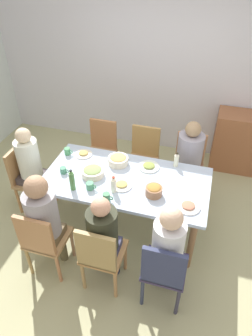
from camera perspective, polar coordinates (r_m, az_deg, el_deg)
ground_plane at (r=3.94m, az=0.00°, el=-10.59°), size 6.38×6.38×0.00m
wall_back at (r=4.82m, az=6.99°, el=17.61°), size 5.56×0.12×2.60m
dining_table at (r=3.46m, az=0.00°, el=-3.09°), size 1.83×0.94×0.77m
chair_0 at (r=3.24m, az=-15.15°, el=-12.69°), size 0.40×0.40×0.90m
person_0 at (r=3.12m, az=-15.08°, el=-8.66°), size 0.31×0.31×1.25m
chair_1 at (r=4.36m, az=-4.54°, el=3.75°), size 0.40×0.40×0.90m
chair_2 at (r=2.95m, az=7.06°, el=-18.29°), size 0.40×0.40×0.90m
person_2 at (r=2.84m, az=7.75°, el=-14.45°), size 0.30×0.30×1.21m
chair_3 at (r=3.04m, az=-4.73°, el=-15.64°), size 0.40×0.40×0.90m
person_3 at (r=2.95m, az=-4.27°, el=-12.25°), size 0.30×0.30×1.15m
chair_4 at (r=4.05m, az=-17.89°, el=-1.33°), size 0.40×0.40×0.90m
person_4 at (r=3.89m, az=-17.28°, el=0.64°), size 0.30×0.30×1.20m
chair_5 at (r=4.21m, az=3.29°, el=2.43°), size 0.40×0.40×0.90m
chair_6 at (r=4.15m, az=11.50°, el=0.99°), size 0.40×0.40×0.90m
person_6 at (r=3.96m, az=11.68°, el=2.47°), size 0.32×0.32×1.16m
plate_0 at (r=3.80m, az=-7.90°, el=2.64°), size 0.21×0.21×0.04m
plate_1 at (r=3.57m, az=4.27°, el=0.31°), size 0.25×0.25×0.04m
plate_2 at (r=3.30m, az=-0.82°, el=-3.15°), size 0.23×0.23×0.04m
plate_3 at (r=3.13m, az=11.49°, el=-6.96°), size 0.24×0.24×0.04m
bowl_0 at (r=3.44m, az=-6.23°, el=-0.70°), size 0.25×0.25×0.10m
bowl_1 at (r=3.18m, az=5.20°, el=-4.17°), size 0.18×0.18×0.12m
bowl_2 at (r=3.59m, az=-1.46°, el=1.52°), size 0.24×0.24×0.11m
cup_0 at (r=3.12m, az=-3.63°, el=-5.45°), size 0.11×0.07×0.09m
cup_1 at (r=3.27m, az=-6.70°, el=-3.32°), size 0.12×0.08×0.08m
cup_2 at (r=3.53m, az=-11.54°, el=-0.43°), size 0.11×0.07×0.07m
cup_3 at (r=3.82m, az=-10.82°, el=3.06°), size 0.11×0.07×0.09m
bottle_0 at (r=3.25m, az=-10.02°, el=-2.26°), size 0.06×0.06×0.25m
bottle_1 at (r=3.58m, az=9.34°, el=1.51°), size 0.06×0.06×0.18m
bottle_2 at (r=3.19m, az=-2.31°, el=-3.11°), size 0.06×0.06×0.20m
side_cabinet at (r=4.89m, az=20.04°, el=4.63°), size 0.70×0.44×0.90m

